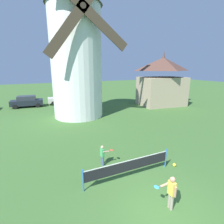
% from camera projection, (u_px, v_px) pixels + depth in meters
% --- Properties ---
extents(ground_plane, '(120.00, 120.00, 0.00)m').
position_uv_depth(ground_plane, '(161.00, 210.00, 6.96)').
color(ground_plane, '#3D662D').
extents(windmill, '(8.83, 6.08, 14.89)m').
position_uv_depth(windmill, '(76.00, 48.00, 18.47)').
color(windmill, white).
rests_on(windmill, ground_plane).
extents(tennis_net, '(4.78, 0.06, 1.10)m').
position_uv_depth(tennis_net, '(129.00, 166.00, 8.81)').
color(tennis_net, blue).
rests_on(tennis_net, ground_plane).
extents(player_near, '(0.77, 0.59, 1.41)m').
position_uv_depth(player_near, '(171.00, 191.00, 6.85)').
color(player_near, '#9E937F').
rests_on(player_near, ground_plane).
extents(player_far, '(0.74, 0.41, 1.20)m').
position_uv_depth(player_far, '(103.00, 154.00, 9.99)').
color(player_far, slate).
rests_on(player_far, ground_plane).
extents(stray_ball, '(0.20, 0.20, 0.20)m').
position_uv_depth(stray_ball, '(174.00, 165.00, 9.97)').
color(stray_ball, yellow).
rests_on(stray_ball, ground_plane).
extents(parked_car_black, '(4.25, 2.14, 1.56)m').
position_uv_depth(parked_car_black, '(27.00, 101.00, 24.42)').
color(parked_car_black, '#1E232D').
rests_on(parked_car_black, ground_plane).
extents(parked_car_cream, '(4.34, 2.11, 1.56)m').
position_uv_depth(parked_car_cream, '(63.00, 98.00, 26.62)').
color(parked_car_cream, silver).
rests_on(parked_car_cream, ground_plane).
extents(chapel, '(6.84, 5.39, 7.60)m').
position_uv_depth(chapel, '(162.00, 82.00, 25.22)').
color(chapel, tan).
rests_on(chapel, ground_plane).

